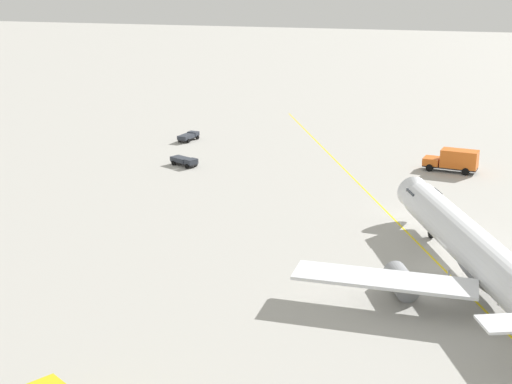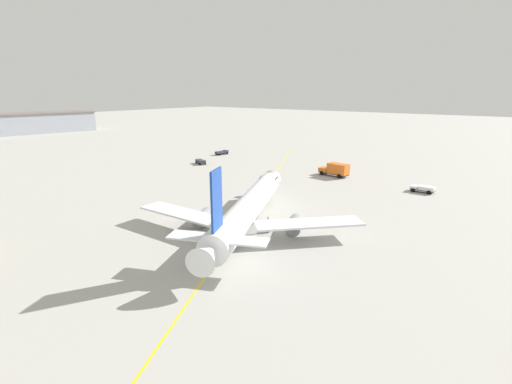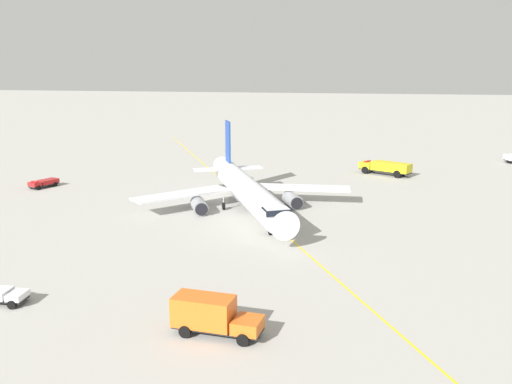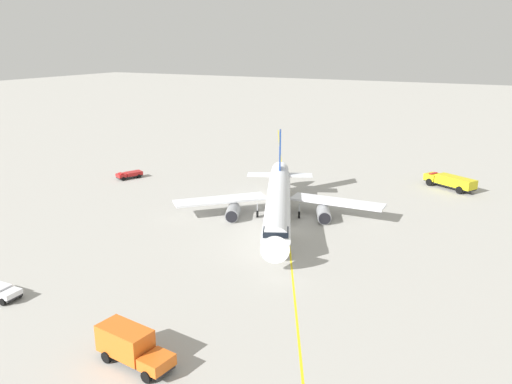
{
  "view_description": "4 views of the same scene",
  "coord_description": "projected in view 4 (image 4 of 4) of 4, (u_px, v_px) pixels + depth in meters",
  "views": [
    {
      "loc": [
        -2.49,
        64.62,
        25.97
      ],
      "look_at": [
        18.02,
        1.06,
        5.98
      ],
      "focal_mm": 51.19,
      "sensor_mm": 36.0,
      "label": 1
    },
    {
      "loc": [
        -35.12,
        44.52,
        19.71
      ],
      "look_at": [
        -2.8,
        1.4,
        4.92
      ],
      "focal_mm": 26.07,
      "sensor_mm": 36.0,
      "label": 2
    },
    {
      "loc": [
        12.2,
        -77.89,
        21.64
      ],
      "look_at": [
        -1.93,
        5.0,
        2.48
      ],
      "focal_mm": 41.31,
      "sensor_mm": 36.0,
      "label": 3
    },
    {
      "loc": [
        28.54,
        -65.08,
        26.45
      ],
      "look_at": [
        -6.79,
        3.59,
        4.04
      ],
      "focal_mm": 36.5,
      "sensor_mm": 36.0,
      "label": 4
    }
  ],
  "objects": [
    {
      "name": "ground_plane",
      "position": [
        286.0,
        231.0,
        75.49
      ],
      "size": [
        600.0,
        600.0,
        0.0
      ],
      "primitive_type": "plane",
      "color": "#ADAAA3"
    },
    {
      "name": "airliner_main",
      "position": [
        278.0,
        203.0,
        79.28
      ],
      "size": [
        30.66,
        36.31,
        11.61
      ],
      "rotation": [
        0.0,
        0.0,
        5.13
      ],
      "color": "white",
      "rests_on": "ground_plane"
    },
    {
      "name": "catering_truck_truck",
      "position": [
        131.0,
        345.0,
        44.09
      ],
      "size": [
        7.46,
        3.48,
        3.1
      ],
      "rotation": [
        0.0,
        0.0,
        6.16
      ],
      "color": "#232326",
      "rests_on": "ground_plane"
    },
    {
      "name": "pushback_tug_truck",
      "position": [
        0.0,
        291.0,
        55.52
      ],
      "size": [
        4.49,
        2.42,
        1.3
      ],
      "rotation": [
        0.0,
        0.0,
        0.02
      ],
      "color": "#232326",
      "rests_on": "ground_plane"
    },
    {
      "name": "ops_pickup_truck",
      "position": [
        130.0,
        175.0,
        104.04
      ],
      "size": [
        3.81,
        5.42,
        1.41
      ],
      "rotation": [
        0.0,
        0.0,
        4.29
      ],
      "color": "#232326",
      "rests_on": "ground_plane"
    },
    {
      "name": "fire_tender_truck",
      "position": [
        451.0,
        181.0,
        96.36
      ],
      "size": [
        9.96,
        7.22,
        2.5
      ],
      "rotation": [
        0.0,
        0.0,
        2.63
      ],
      "color": "#232326",
      "rests_on": "ground_plane"
    },
    {
      "name": "taxiway_centreline",
      "position": [
        287.0,
        218.0,
        80.7
      ],
      "size": [
        73.2,
        151.04,
        0.01
      ],
      "rotation": [
        0.0,
        0.0,
        5.16
      ],
      "color": "yellow",
      "rests_on": "ground_plane"
    }
  ]
}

